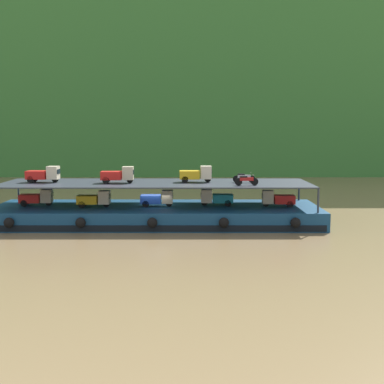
# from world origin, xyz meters

# --- Properties ---
(ground_plane) EXTENTS (400.00, 400.00, 0.00)m
(ground_plane) POSITION_xyz_m (0.00, 0.00, 0.00)
(ground_plane) COLOR olive
(hillside_far_bank) EXTENTS (135.50, 41.26, 43.81)m
(hillside_far_bank) POSITION_xyz_m (0.00, 62.93, 24.67)
(hillside_far_bank) COLOR #387533
(hillside_far_bank) RESTS_ON ground
(cargo_barge) EXTENTS (27.54, 8.99, 1.50)m
(cargo_barge) POSITION_xyz_m (0.00, -0.04, 0.75)
(cargo_barge) COLOR navy
(cargo_barge) RESTS_ON ground
(cargo_rack) EXTENTS (25.94, 7.55, 2.00)m
(cargo_rack) POSITION_xyz_m (0.00, 0.00, 3.44)
(cargo_rack) COLOR #2D333D
(cargo_rack) RESTS_ON cargo_barge
(mini_truck_lower_stern) EXTENTS (2.79, 1.29, 1.38)m
(mini_truck_lower_stern) POSITION_xyz_m (-10.18, 0.21, 2.19)
(mini_truck_lower_stern) COLOR red
(mini_truck_lower_stern) RESTS_ON cargo_barge
(mini_truck_lower_aft) EXTENTS (2.76, 1.24, 1.38)m
(mini_truck_lower_aft) POSITION_xyz_m (-5.11, -0.59, 2.19)
(mini_truck_lower_aft) COLOR gold
(mini_truck_lower_aft) RESTS_ON cargo_barge
(mini_truck_lower_mid) EXTENTS (2.76, 1.23, 1.38)m
(mini_truck_lower_mid) POSITION_xyz_m (0.14, -0.26, 2.19)
(mini_truck_lower_mid) COLOR #1E47B7
(mini_truck_lower_mid) RESTS_ON cargo_barge
(mini_truck_lower_fore) EXTENTS (2.74, 1.20, 1.38)m
(mini_truck_lower_fore) POSITION_xyz_m (5.13, 0.23, 2.19)
(mini_truck_lower_fore) COLOR teal
(mini_truck_lower_fore) RESTS_ON cargo_barge
(mini_truck_lower_bow) EXTENTS (2.79, 1.28, 1.38)m
(mini_truck_lower_bow) POSITION_xyz_m (10.27, -0.41, 2.19)
(mini_truck_lower_bow) COLOR red
(mini_truck_lower_bow) RESTS_ON cargo_barge
(mini_truck_upper_stern) EXTENTS (2.79, 1.29, 1.38)m
(mini_truck_upper_stern) POSITION_xyz_m (-9.55, 0.23, 4.19)
(mini_truck_upper_stern) COLOR red
(mini_truck_upper_stern) RESTS_ON cargo_rack
(mini_truck_upper_mid) EXTENTS (2.78, 1.26, 1.38)m
(mini_truck_upper_mid) POSITION_xyz_m (-3.15, -0.31, 4.19)
(mini_truck_upper_mid) COLOR red
(mini_truck_upper_mid) RESTS_ON cargo_rack
(mini_truck_upper_fore) EXTENTS (2.76, 1.24, 1.38)m
(mini_truck_upper_fore) POSITION_xyz_m (3.41, 0.39, 4.19)
(mini_truck_upper_fore) COLOR gold
(mini_truck_upper_fore) RESTS_ON cargo_rack
(motorcycle_upper_port) EXTENTS (1.90, 0.55, 0.87)m
(motorcycle_upper_port) POSITION_xyz_m (7.42, -2.27, 3.93)
(motorcycle_upper_port) COLOR black
(motorcycle_upper_port) RESTS_ON cargo_rack
(motorcycle_upper_centre) EXTENTS (1.90, 0.55, 0.87)m
(motorcycle_upper_centre) POSITION_xyz_m (7.45, 0.00, 3.93)
(motorcycle_upper_centre) COLOR black
(motorcycle_upper_centre) RESTS_ON cargo_rack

